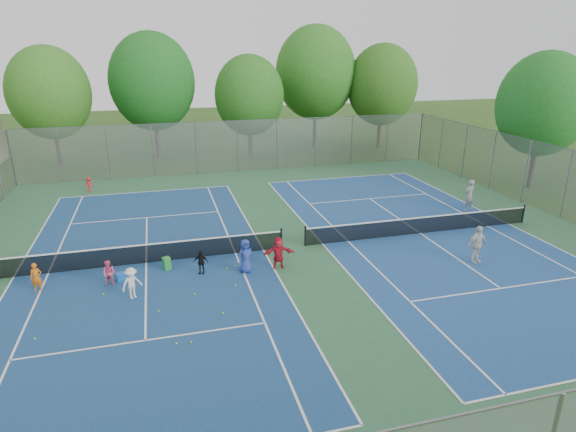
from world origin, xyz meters
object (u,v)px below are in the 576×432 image
at_px(instructor, 469,195).
at_px(ball_crate, 122,277).
at_px(net_right, 421,226).
at_px(ball_hopper, 167,264).
at_px(net_left, 145,254).

bearing_deg(instructor, ball_crate, -4.87).
bearing_deg(ball_crate, net_right, 5.80).
distance_m(ball_crate, instructor, 20.17).
xyz_separation_m(ball_crate, ball_hopper, (1.89, 0.58, 0.13)).
xyz_separation_m(ball_crate, instructor, (19.71, 4.21, 0.79)).
bearing_deg(ball_crate, ball_hopper, 16.97).
distance_m(net_left, instructor, 18.92).
relative_size(net_left, instructor, 6.72).
xyz_separation_m(net_left, ball_crate, (-0.99, -1.52, -0.29)).
distance_m(ball_crate, ball_hopper, 1.98).
bearing_deg(net_right, ball_crate, -174.20).
bearing_deg(net_left, ball_hopper, -46.34).
relative_size(ball_crate, ball_hopper, 0.66).
relative_size(net_left, ball_hopper, 22.09).
xyz_separation_m(net_left, net_right, (14.00, 0.00, 0.00)).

